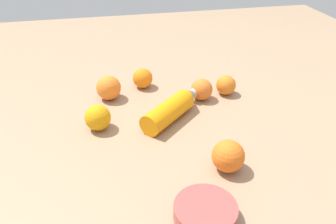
# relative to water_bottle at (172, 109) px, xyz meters

# --- Properties ---
(ground_plane) EXTENTS (2.40, 2.40, 0.00)m
(ground_plane) POSITION_rel_water_bottle_xyz_m (-0.04, -0.03, -0.03)
(ground_plane) COLOR #9E7F60
(water_bottle) EXTENTS (0.22, 0.21, 0.07)m
(water_bottle) POSITION_rel_water_bottle_xyz_m (0.00, 0.00, 0.00)
(water_bottle) COLOR orange
(water_bottle) RESTS_ON ground_plane
(orange_0) EXTENTS (0.08, 0.08, 0.08)m
(orange_0) POSITION_rel_water_bottle_xyz_m (-0.18, 0.17, 0.01)
(orange_0) COLOR orange
(orange_0) RESTS_ON ground_plane
(orange_1) EXTENTS (0.08, 0.08, 0.08)m
(orange_1) POSITION_rel_water_bottle_xyz_m (-0.22, -0.01, 0.01)
(orange_1) COLOR orange
(orange_1) RESTS_ON ground_plane
(orange_2) EXTENTS (0.07, 0.07, 0.07)m
(orange_2) POSITION_rel_water_bottle_xyz_m (-0.06, 0.23, 0.00)
(orange_2) COLOR orange
(orange_2) RESTS_ON ground_plane
(orange_3) EXTENTS (0.07, 0.07, 0.07)m
(orange_3) POSITION_rel_water_bottle_xyz_m (0.22, 0.12, 0.00)
(orange_3) COLOR orange
(orange_3) RESTS_ON ground_plane
(orange_4) EXTENTS (0.08, 0.08, 0.08)m
(orange_4) POSITION_rel_water_bottle_xyz_m (0.08, -0.26, 0.01)
(orange_4) COLOR orange
(orange_4) RESTS_ON ground_plane
(orange_5) EXTENTS (0.07, 0.07, 0.07)m
(orange_5) POSITION_rel_water_bottle_xyz_m (0.12, 0.10, 0.00)
(orange_5) COLOR orange
(orange_5) RESTS_ON ground_plane
(ceramic_bowl) EXTENTS (0.14, 0.14, 0.04)m
(ceramic_bowl) POSITION_rel_water_bottle_xyz_m (-0.02, -0.40, -0.02)
(ceramic_bowl) COLOR #B24C47
(ceramic_bowl) RESTS_ON ground_plane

